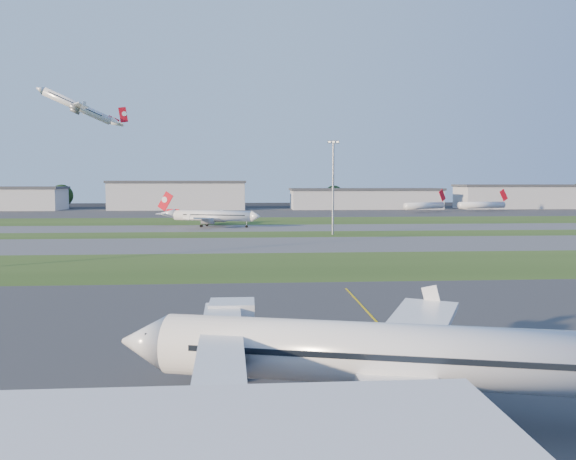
{
  "coord_description": "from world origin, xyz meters",
  "views": [
    {
      "loc": [
        -8.22,
        -44.75,
        14.54
      ],
      "look_at": [
        -2.0,
        42.94,
        7.0
      ],
      "focal_mm": 35.0,
      "sensor_mm": 36.0,
      "label": 1
    }
  ],
  "objects": [
    {
      "name": "apron_near",
      "position": [
        0.0,
        0.0,
        0.01
      ],
      "size": [
        300.0,
        70.0,
        0.01
      ],
      "primitive_type": "cube",
      "color": "#333335",
      "rests_on": "ground"
    },
    {
      "name": "grass_strip_b",
      "position": [
        0.0,
        110.0,
        0.01
      ],
      "size": [
        300.0,
        18.0,
        0.01
      ],
      "primitive_type": "cube",
      "color": "#294416",
      "rests_on": "ground"
    },
    {
      "name": "apron_far",
      "position": [
        0.0,
        225.0,
        0.01
      ],
      "size": [
        400.0,
        80.0,
        0.01
      ],
      "primitive_type": "cube",
      "color": "#333335",
      "rests_on": "ground"
    },
    {
      "name": "tree_mid_west",
      "position": [
        -20.0,
        266.0,
        5.84
      ],
      "size": [
        9.9,
        9.9,
        10.8
      ],
      "color": "black",
      "rests_on": "ground"
    },
    {
      "name": "taxiway_a",
      "position": [
        0.0,
        85.0,
        0.01
      ],
      "size": [
        300.0,
        32.0,
        0.01
      ],
      "primitive_type": "cube",
      "color": "#515154",
      "rests_on": "ground"
    },
    {
      "name": "jet_bridge",
      "position": [
        -9.81,
        -15.24,
        4.01
      ],
      "size": [
        4.2,
        26.9,
        6.2
      ],
      "color": "silver",
      "rests_on": "ground"
    },
    {
      "name": "tree_east",
      "position": [
        115.0,
        267.0,
        6.16
      ],
      "size": [
        10.45,
        10.45,
        11.4
      ],
      "color": "black",
      "rests_on": "ground"
    },
    {
      "name": "mini_jet_near",
      "position": [
        76.05,
        218.31,
        3.28
      ],
      "size": [
        25.24,
        16.51,
        9.48
      ],
      "rotation": [
        0.0,
        0.0,
        0.55
      ],
      "color": "white",
      "rests_on": "ground"
    },
    {
      "name": "hangar_far_east",
      "position": [
        155.0,
        255.0,
        6.64
      ],
      "size": [
        96.9,
        23.0,
        13.2
      ],
      "color": "#A0A2A8",
      "rests_on": "ground"
    },
    {
      "name": "tree_west",
      "position": [
        -110.0,
        270.0,
        7.14
      ],
      "size": [
        12.1,
        12.1,
        13.2
      ],
      "color": "black",
      "rests_on": "ground"
    },
    {
      "name": "airliner_taxiing",
      "position": [
        -19.96,
        137.5,
        3.6
      ],
      "size": [
        31.66,
        26.73,
        10.25
      ],
      "rotation": [
        0.0,
        0.0,
        2.81
      ],
      "color": "white",
      "rests_on": "ground"
    },
    {
      "name": "yellow_line",
      "position": [
        5.0,
        0.0,
        0.0
      ],
      "size": [
        0.25,
        60.0,
        0.02
      ],
      "primitive_type": "cube",
      "color": "gold",
      "rests_on": "ground"
    },
    {
      "name": "hangar_east",
      "position": [
        55.0,
        255.0,
        5.64
      ],
      "size": [
        81.6,
        23.0,
        11.2
      ],
      "color": "#A0A2A8",
      "rests_on": "ground"
    },
    {
      "name": "airliner_departing",
      "position": [
        -79.67,
        201.62,
        46.31
      ],
      "size": [
        34.49,
        28.99,
        11.03
      ],
      "rotation": [
        0.0,
        0.0,
        0.28
      ],
      "color": "white"
    },
    {
      "name": "hangar_west",
      "position": [
        -45.0,
        255.0,
        7.64
      ],
      "size": [
        71.4,
        23.0,
        15.2
      ],
      "color": "#A0A2A8",
      "rests_on": "ground"
    },
    {
      "name": "taxiway_b",
      "position": [
        0.0,
        132.0,
        0.01
      ],
      "size": [
        300.0,
        26.0,
        0.01
      ],
      "primitive_type": "cube",
      "color": "#515154",
      "rests_on": "ground"
    },
    {
      "name": "ground",
      "position": [
        0.0,
        0.0,
        0.0
      ],
      "size": [
        700.0,
        700.0,
        0.0
      ],
      "primitive_type": "plane",
      "color": "black",
      "rests_on": "ground"
    },
    {
      "name": "grass_strip_c",
      "position": [
        0.0,
        165.0,
        0.01
      ],
      "size": [
        300.0,
        40.0,
        0.01
      ],
      "primitive_type": "cube",
      "color": "#294416",
      "rests_on": "ground"
    },
    {
      "name": "airliner_parked",
      "position": [
        1.46,
        -12.56,
        4.06
      ],
      "size": [
        36.46,
        30.56,
        11.57
      ],
      "rotation": [
        0.0,
        0.0,
        -0.24
      ],
      "color": "white",
      "rests_on": "ground"
    },
    {
      "name": "mini_jet_far",
      "position": [
        106.74,
        223.98,
        3.28
      ],
      "size": [
        28.09,
        9.72,
        9.48
      ],
      "rotation": [
        0.0,
        0.0,
        0.26
      ],
      "color": "white",
      "rests_on": "ground"
    },
    {
      "name": "grass_strip_a",
      "position": [
        0.0,
        52.0,
        0.01
      ],
      "size": [
        300.0,
        34.0,
        0.01
      ],
      "primitive_type": "cube",
      "color": "#294416",
      "rests_on": "ground"
    },
    {
      "name": "light_mast_centre",
      "position": [
        15.0,
        108.0,
        14.81
      ],
      "size": [
        3.2,
        0.7,
        25.8
      ],
      "color": "gray",
      "rests_on": "ground"
    },
    {
      "name": "tree_mid_east",
      "position": [
        40.0,
        269.0,
        6.81
      ],
      "size": [
        11.55,
        11.55,
        12.6
      ],
      "color": "black",
      "rests_on": "ground"
    }
  ]
}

